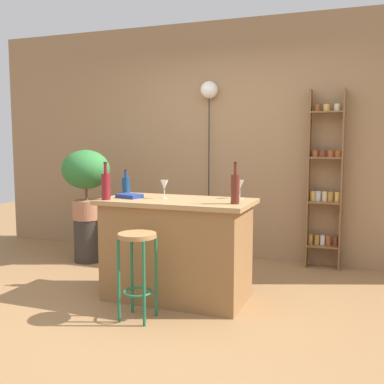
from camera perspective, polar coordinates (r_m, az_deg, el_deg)
ground at (r=4.05m, az=-3.51°, el=-14.07°), size 12.00×12.00×0.00m
back_wall at (r=5.63m, az=4.59°, el=6.24°), size 6.40×0.10×2.80m
kitchen_counter at (r=4.18m, az=-1.86°, el=-6.94°), size 1.33×0.68×0.89m
bar_stool at (r=3.71m, az=-6.68°, el=-7.88°), size 0.30×0.30×0.69m
spice_shelf at (r=5.29m, az=15.94°, el=1.35°), size 0.37×0.17×1.95m
plant_stool at (r=5.60m, az=-12.64°, el=-5.77°), size 0.31×0.31×0.50m
potted_plant at (r=5.49m, az=-12.83°, el=1.95°), size 0.56×0.51×0.80m
bottle_soda_blue at (r=4.14m, az=-10.48°, el=0.78°), size 0.08×0.08×0.33m
bottle_sauce_amber at (r=4.48m, az=-8.08°, el=0.81°), size 0.08×0.08×0.24m
bottle_olive_oil at (r=3.82m, az=5.29°, el=0.48°), size 0.07×0.07×0.34m
wine_glass_left at (r=4.17m, az=-3.40°, el=0.82°), size 0.07×0.07×0.16m
wine_glass_center at (r=4.18m, az=5.87°, el=0.81°), size 0.07×0.07×0.16m
cookbook at (r=4.24m, az=-7.64°, el=-0.48°), size 0.24×0.20×0.03m
pendant_globe_light at (r=5.62m, az=2.11°, el=12.04°), size 0.21×0.21×2.10m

